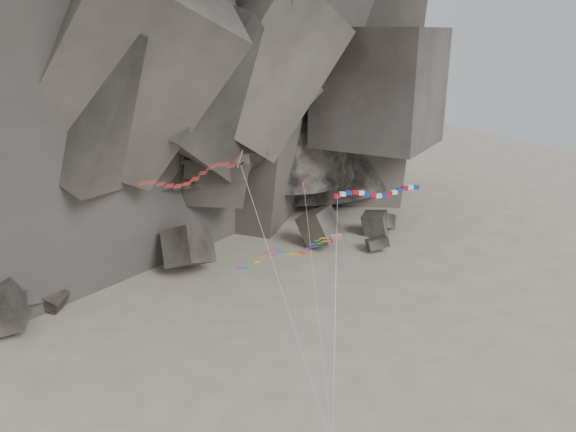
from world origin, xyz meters
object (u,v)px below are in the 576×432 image
banner_kite (377,194)px  pennant_kite (312,260)px  delta_kite (187,176)px  parafoil_kite (285,252)px

banner_kite → pennant_kite: size_ratio=0.86×
banner_kite → pennant_kite: 13.90m
delta_kite → banner_kite: bearing=28.3°
banner_kite → parafoil_kite: banner_kite is taller
delta_kite → banner_kite: size_ratio=1.37×
parafoil_kite → pennant_kite: size_ratio=0.70×
delta_kite → parafoil_kite: 15.04m
delta_kite → banner_kite: 24.63m
banner_kite → parafoil_kite: 13.45m
delta_kite → parafoil_kite: (10.83, 1.75, -10.28)m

